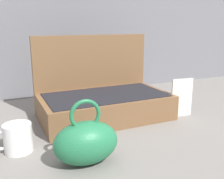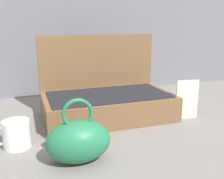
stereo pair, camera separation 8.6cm
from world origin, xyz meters
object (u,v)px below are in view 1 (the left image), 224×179
object	(u,v)px
open_suitcase	(102,98)
coffee_mug	(17,138)
info_card_left	(182,98)
teal_pouch_handbag	(86,142)

from	to	relation	value
open_suitcase	coffee_mug	xyz separation A→B (m)	(-0.36, -0.19, -0.03)
coffee_mug	info_card_left	world-z (taller)	info_card_left
open_suitcase	info_card_left	size ratio (longest dim) A/B	3.22
open_suitcase	coffee_mug	size ratio (longest dim) A/B	4.30
coffee_mug	info_card_left	xyz separation A→B (m)	(0.66, 0.05, 0.04)
open_suitcase	teal_pouch_handbag	xyz separation A→B (m)	(-0.19, -0.34, -0.01)
teal_pouch_handbag	coffee_mug	world-z (taller)	teal_pouch_handbag
open_suitcase	coffee_mug	bearing A→B (deg)	-152.44
coffee_mug	info_card_left	distance (m)	0.66
teal_pouch_handbag	coffee_mug	xyz separation A→B (m)	(-0.17, 0.15, -0.02)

